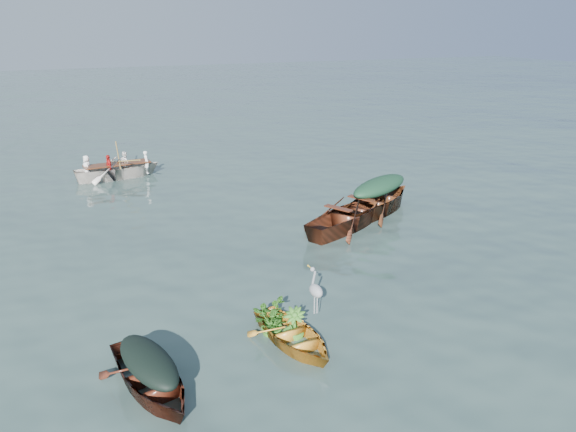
# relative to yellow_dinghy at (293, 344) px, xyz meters

# --- Properties ---
(ground) EXTENTS (140.00, 140.00, 0.00)m
(ground) POSITION_rel_yellow_dinghy_xyz_m (3.16, 1.86, 0.00)
(ground) COLOR #39514B
(ground) RESTS_ON ground
(yellow_dinghy) EXTENTS (1.60, 2.90, 0.72)m
(yellow_dinghy) POSITION_rel_yellow_dinghy_xyz_m (0.00, 0.00, 0.00)
(yellow_dinghy) COLOR gold
(yellow_dinghy) RESTS_ON ground
(dark_covered_boat) EXTENTS (1.87, 3.48, 0.80)m
(dark_covered_boat) POSITION_rel_yellow_dinghy_xyz_m (-2.72, -0.29, 0.00)
(dark_covered_boat) COLOR #522313
(dark_covered_boat) RESTS_ON ground
(green_tarp_boat) EXTENTS (5.22, 3.71, 1.22)m
(green_tarp_boat) POSITION_rel_yellow_dinghy_xyz_m (5.72, 5.89, 0.00)
(green_tarp_boat) COLOR #4B2511
(green_tarp_boat) RESTS_ON ground
(open_wooden_boat) EXTENTS (5.18, 3.61, 1.21)m
(open_wooden_boat) POSITION_rel_yellow_dinghy_xyz_m (4.19, 5.11, 0.00)
(open_wooden_boat) COLOR #632C18
(open_wooden_boat) RESTS_ON ground
(rowed_boat) EXTENTS (4.62, 1.73, 1.09)m
(rowed_boat) POSITION_rel_yellow_dinghy_xyz_m (-1.20, 13.62, 0.00)
(rowed_boat) COLOR white
(rowed_boat) RESTS_ON ground
(dark_tarp_cover) EXTENTS (1.03, 1.92, 0.40)m
(dark_tarp_cover) POSITION_rel_yellow_dinghy_xyz_m (-2.72, -0.29, 0.60)
(dark_tarp_cover) COLOR black
(dark_tarp_cover) RESTS_ON dark_covered_boat
(green_tarp_cover) EXTENTS (2.87, 2.04, 0.52)m
(green_tarp_cover) POSITION_rel_yellow_dinghy_xyz_m (5.72, 5.89, 0.87)
(green_tarp_cover) COLOR #193E28
(green_tarp_cover) RESTS_ON green_tarp_boat
(thwart_benches) EXTENTS (2.66, 1.95, 0.04)m
(thwart_benches) POSITION_rel_yellow_dinghy_xyz_m (4.19, 5.11, 0.62)
(thwart_benches) COLOR #441C10
(thwart_benches) RESTS_ON open_wooden_boat
(heron) EXTENTS (0.34, 0.44, 0.92)m
(heron) POSITION_rel_yellow_dinghy_xyz_m (0.54, 0.13, 0.82)
(heron) COLOR #9C9FA4
(heron) RESTS_ON yellow_dinghy
(dinghy_weeds) EXTENTS (0.83, 1.00, 0.60)m
(dinghy_weeds) POSITION_rel_yellow_dinghy_xyz_m (-0.06, 0.55, 0.66)
(dinghy_weeds) COLOR #31661A
(dinghy_weeds) RESTS_ON yellow_dinghy
(rowers) EXTENTS (3.26, 1.48, 0.76)m
(rowers) POSITION_rel_yellow_dinghy_xyz_m (-1.20, 13.62, 0.92)
(rowers) COLOR white
(rowers) RESTS_ON rowed_boat
(oars) EXTENTS (0.81, 2.64, 0.06)m
(oars) POSITION_rel_yellow_dinghy_xyz_m (-1.20, 13.62, 0.57)
(oars) COLOR olive
(oars) RESTS_ON rowed_boat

